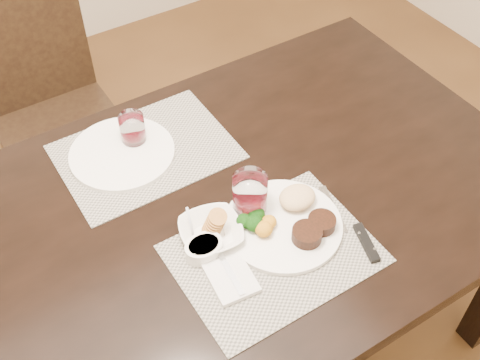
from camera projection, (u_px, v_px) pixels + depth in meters
dining_table at (164, 254)px, 1.52m from camera, size 2.00×1.00×0.75m
chair_far at (50, 102)px, 2.17m from camera, size 0.42×0.42×0.90m
placemat_near at (274, 254)px, 1.41m from camera, size 0.46×0.34×0.00m
placemat_far at (146, 152)px, 1.64m from camera, size 0.46×0.34×0.00m
dinner_plate at (288, 221)px, 1.46m from camera, size 0.29×0.29×0.05m
napkin_fork at (226, 269)px, 1.37m from camera, size 0.11×0.18×0.02m
steak_knife at (358, 234)px, 1.44m from camera, size 0.06×0.26×0.01m
cracker_bowl at (211, 232)px, 1.43m from camera, size 0.18×0.18×0.07m
sauce_ramekin at (204, 248)px, 1.40m from camera, size 0.09×0.14×0.07m
wine_glass_near at (250, 197)px, 1.46m from camera, size 0.08×0.08×0.12m
far_plate at (122, 153)px, 1.63m from camera, size 0.29×0.29×0.01m
wine_glass_far at (133, 131)px, 1.64m from camera, size 0.07×0.07×0.09m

